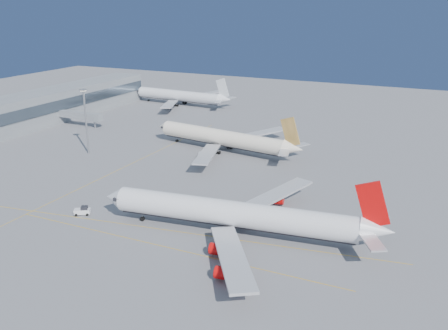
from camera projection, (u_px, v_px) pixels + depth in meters
ground at (177, 221)px, 133.31m from camera, size 500.00×500.00×0.00m
terminal at (65, 102)px, 250.53m from camera, size 18.40×110.00×15.00m
jet_bridge at (82, 116)px, 231.25m from camera, size 23.60×3.60×6.90m
taxiway_lines at (145, 204)px, 144.72m from camera, size 118.86×140.00×0.02m
airliner_virgin at (239, 215)px, 123.52m from camera, size 74.44×66.45×18.37m
airliner_etihad at (225, 138)px, 192.98m from camera, size 66.90×61.22×17.49m
airliner_third at (181, 96)px, 278.81m from camera, size 64.21×59.10×17.22m
pushback_tug at (83, 211)px, 136.99m from camera, size 4.77×4.14×2.40m
light_mast at (86, 116)px, 187.36m from camera, size 2.15×2.15×24.92m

